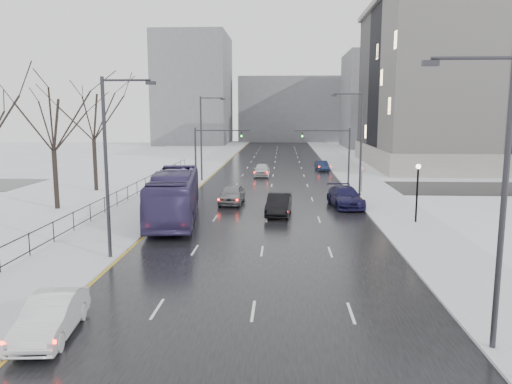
% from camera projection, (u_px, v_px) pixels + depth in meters
% --- Properties ---
extents(road, '(16.00, 150.00, 0.04)m').
position_uv_depth(road, '(273.00, 174.00, 66.86)').
color(road, black).
rests_on(road, ground).
extents(cross_road, '(130.00, 10.00, 0.04)m').
position_uv_depth(cross_road, '(272.00, 187.00, 55.02)').
color(cross_road, black).
rests_on(cross_road, ground).
extents(sidewalk_left, '(5.00, 150.00, 0.16)m').
position_uv_depth(sidewalk_left, '(196.00, 173.00, 67.39)').
color(sidewalk_left, silver).
rests_on(sidewalk_left, ground).
extents(sidewalk_right, '(5.00, 150.00, 0.16)m').
position_uv_depth(sidewalk_right, '(352.00, 174.00, 66.31)').
color(sidewalk_right, silver).
rests_on(sidewalk_right, ground).
extents(park_strip, '(14.00, 150.00, 0.12)m').
position_uv_depth(park_strip, '(127.00, 172.00, 67.89)').
color(park_strip, white).
rests_on(park_strip, ground).
extents(tree_park_d, '(8.75, 8.75, 12.50)m').
position_uv_depth(tree_park_d, '(58.00, 210.00, 42.14)').
color(tree_park_d, black).
rests_on(tree_park_d, ground).
extents(tree_park_e, '(9.45, 9.45, 13.50)m').
position_uv_depth(tree_park_e, '(97.00, 191.00, 52.02)').
color(tree_park_e, black).
rests_on(tree_park_e, ground).
extents(iron_fence, '(0.06, 70.00, 1.30)m').
position_uv_depth(iron_fence, '(95.00, 209.00, 37.81)').
color(iron_fence, black).
rests_on(iron_fence, sidewalk_left).
extents(streetlight_r_near, '(2.95, 0.25, 10.00)m').
position_uv_depth(streetlight_r_near, '(497.00, 190.00, 16.25)').
color(streetlight_r_near, '#2D2D33').
rests_on(streetlight_r_near, ground).
extents(streetlight_r_mid, '(2.95, 0.25, 10.00)m').
position_uv_depth(streetlight_r_mid, '(359.00, 140.00, 45.83)').
color(streetlight_r_mid, '#2D2D33').
rests_on(streetlight_r_mid, ground).
extents(streetlight_l_near, '(2.95, 0.25, 10.00)m').
position_uv_depth(streetlight_l_near, '(110.00, 159.00, 26.95)').
color(streetlight_l_near, '#2D2D33').
rests_on(streetlight_l_near, ground).
extents(streetlight_l_far, '(2.95, 0.25, 10.00)m').
position_uv_depth(streetlight_l_far, '(203.00, 134.00, 58.51)').
color(streetlight_l_far, '#2D2D33').
rests_on(streetlight_l_far, ground).
extents(lamppost_r_mid, '(0.36, 0.36, 4.28)m').
position_uv_depth(lamppost_r_mid, '(417.00, 185.00, 36.24)').
color(lamppost_r_mid, black).
rests_on(lamppost_r_mid, sidewalk_right).
extents(mast_signal_right, '(6.10, 0.33, 6.50)m').
position_uv_depth(mast_signal_right, '(339.00, 150.00, 54.00)').
color(mast_signal_right, '#2D2D33').
rests_on(mast_signal_right, ground).
extents(mast_signal_left, '(6.10, 0.33, 6.50)m').
position_uv_depth(mast_signal_left, '(205.00, 150.00, 54.76)').
color(mast_signal_left, '#2D2D33').
rests_on(mast_signal_left, ground).
extents(no_uturn_sign, '(0.60, 0.06, 2.70)m').
position_uv_depth(no_uturn_sign, '(362.00, 171.00, 50.25)').
color(no_uturn_sign, '#2D2D33').
rests_on(no_uturn_sign, sidewalk_right).
extents(civic_building, '(41.00, 31.00, 24.80)m').
position_uv_depth(civic_building, '(507.00, 92.00, 75.12)').
color(civic_building, gray).
rests_on(civic_building, ground).
extents(bldg_far_right, '(24.00, 20.00, 22.00)m').
position_uv_depth(bldg_far_right, '(396.00, 100.00, 117.93)').
color(bldg_far_right, slate).
rests_on(bldg_far_right, ground).
extents(bldg_far_left, '(18.00, 22.00, 28.00)m').
position_uv_depth(bldg_far_left, '(194.00, 90.00, 129.90)').
color(bldg_far_left, slate).
rests_on(bldg_far_left, ground).
extents(bldg_far_center, '(30.00, 18.00, 18.00)m').
position_uv_depth(bldg_far_center, '(292.00, 110.00, 144.14)').
color(bldg_far_center, slate).
rests_on(bldg_far_center, ground).
extents(sedan_left_near, '(2.06, 4.68, 1.50)m').
position_uv_depth(sedan_left_near, '(51.00, 316.00, 18.11)').
color(sedan_left_near, white).
rests_on(sedan_left_near, road).
extents(bus, '(4.80, 13.64, 3.72)m').
position_uv_depth(bus, '(174.00, 196.00, 37.67)').
color(bus, '#3B3261').
rests_on(bus, road).
extents(sedan_center_near, '(2.28, 5.08, 1.70)m').
position_uv_depth(sedan_center_near, '(232.00, 194.00, 44.71)').
color(sedan_center_near, gray).
rests_on(sedan_center_near, road).
extents(sedan_right_near, '(2.18, 5.23, 1.68)m').
position_uv_depth(sedan_right_near, '(279.00, 204.00, 39.70)').
color(sedan_right_near, black).
rests_on(sedan_right_near, road).
extents(sedan_right_far, '(3.08, 6.17, 1.72)m').
position_uv_depth(sedan_right_far, '(345.00, 197.00, 43.20)').
color(sedan_right_far, '#141237').
rests_on(sedan_right_far, road).
extents(sedan_center_far, '(2.03, 4.91, 1.66)m').
position_uv_depth(sedan_center_far, '(262.00, 170.00, 63.97)').
color(sedan_center_far, silver).
rests_on(sedan_center_far, road).
extents(sedan_right_distant, '(1.95, 4.27, 1.36)m').
position_uv_depth(sedan_right_distant, '(322.00, 166.00, 70.29)').
color(sedan_right_distant, '#162243').
rests_on(sedan_right_distant, road).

